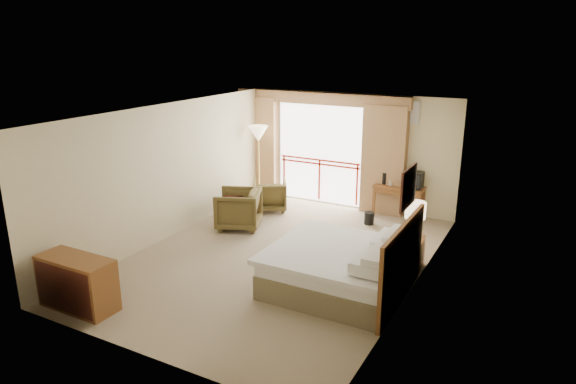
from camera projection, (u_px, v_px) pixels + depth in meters
The scene contains 29 objects.
floor at pixel (279, 257), 9.53m from camera, with size 7.00×7.00×0.00m, color #88765A.
ceiling at pixel (279, 112), 8.75m from camera, with size 7.00×7.00×0.00m, color white.
wall_back at pixel (351, 151), 12.09m from camera, with size 5.00×5.00×0.00m, color beige.
wall_front at pixel (138, 259), 6.19m from camera, with size 5.00×5.00×0.00m, color beige.
wall_left at pixel (170, 171), 10.27m from camera, with size 7.00×7.00×0.00m, color beige.
wall_right at pixel (418, 209), 8.01m from camera, with size 7.00×7.00×0.00m, color beige.
balcony_door at pixel (320, 154), 12.48m from camera, with size 2.40×2.40×0.00m, color white.
balcony_railing at pixel (319, 169), 12.58m from camera, with size 2.09×0.03×1.02m.
curtain_left at pixel (259, 146), 13.10m from camera, with size 1.00×0.26×2.50m, color olive.
curtain_right at pixel (384, 160), 11.61m from camera, with size 1.00×0.26×2.50m, color olive.
valance at pixel (319, 98), 12.01m from camera, with size 4.40×0.22×0.28m, color olive.
hvac_vent at pixel (408, 112), 11.19m from camera, with size 0.50×0.04×0.50m, color silver.
bed at pixel (342, 267), 8.24m from camera, with size 2.13×2.06×0.97m.
headboard at pixel (402, 264), 7.72m from camera, with size 0.06×2.10×1.30m, color brown.
framed_art at pixel (408, 187), 7.37m from camera, with size 0.04×0.72×0.60m.
nightstand at pixel (412, 253), 9.05m from camera, with size 0.39×0.46×0.56m, color brown.
table_lamp at pixel (415, 211), 8.87m from camera, with size 0.35×0.35×0.62m.
phone at pixel (408, 238), 8.85m from camera, with size 0.18×0.14×0.08m, color black.
desk at pixel (400, 192), 11.58m from camera, with size 1.10×0.53×0.72m.
tv at pixel (413, 180), 11.30m from camera, with size 0.41×0.33×0.37m.
coffee_maker at pixel (385, 178), 11.62m from camera, with size 0.13×0.13×0.27m, color black.
cup at pixel (390, 184), 11.53m from camera, with size 0.07×0.07×0.10m, color white.
wastebasket at pixel (369, 218), 11.19m from camera, with size 0.22×0.22×0.27m, color black.
armchair_far at pixel (270, 209), 12.17m from camera, with size 0.76×0.79×0.71m, color #45391A.
armchair_near at pixel (239, 227), 11.03m from camera, with size 0.89×0.91×0.83m, color #45391A.
side_table at pixel (235, 201), 11.45m from camera, with size 0.55×0.55×0.60m.
book at pixel (235, 193), 11.40m from camera, with size 0.16×0.22×0.02m, color white.
floor_lamp at pixel (258, 137), 12.40m from camera, with size 0.48×0.48×1.88m.
dresser at pixel (77, 283), 7.64m from camera, with size 1.22×0.52×0.81m.
Camera 1 is at (4.30, -7.65, 3.92)m, focal length 32.00 mm.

